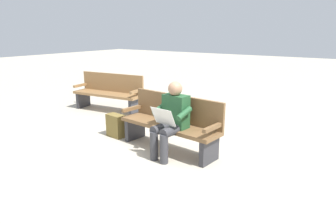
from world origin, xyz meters
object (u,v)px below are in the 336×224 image
object	(u,v)px
backpack	(116,126)
bench_far	(109,92)
person_seated	(171,118)
bench_near	(171,122)

from	to	relation	value
backpack	bench_far	size ratio (longest dim) A/B	0.23
person_seated	bench_near	bearing A→B (deg)	-50.41
backpack	bench_far	xyz separation A→B (m)	(1.49, -1.32, 0.25)
person_seated	backpack	world-z (taller)	person_seated
bench_near	person_seated	world-z (taller)	person_seated
person_seated	bench_far	distance (m)	3.21
bench_near	backpack	distance (m)	1.21
person_seated	bench_far	bearing A→B (deg)	-21.58
person_seated	backpack	xyz separation A→B (m)	(1.35, -0.16, -0.42)
bench_near	bench_far	bearing A→B (deg)	-18.74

